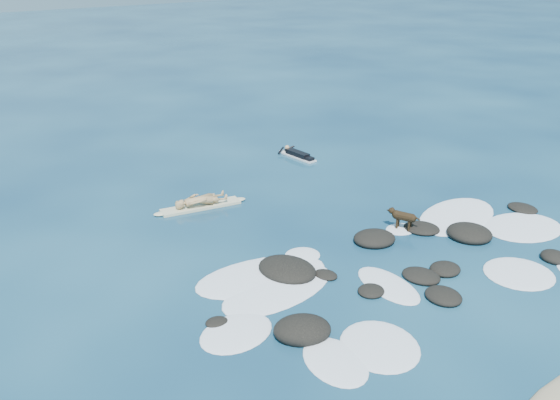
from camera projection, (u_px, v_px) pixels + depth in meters
ground at (385, 263)px, 18.60m from camera, size 160.00×160.00×0.00m
reef_rocks at (454, 263)px, 18.34m from camera, size 15.51×7.47×0.62m
breaking_foam at (400, 268)px, 18.30m from camera, size 13.98×7.27×0.12m
standing_surfer_rig at (200, 188)px, 22.11m from camera, size 3.49×0.96×1.98m
paddling_surfer_rig at (297, 154)px, 27.57m from camera, size 1.00×2.25×0.39m
dog at (402, 216)px, 20.50m from camera, size 0.63×1.12×0.76m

